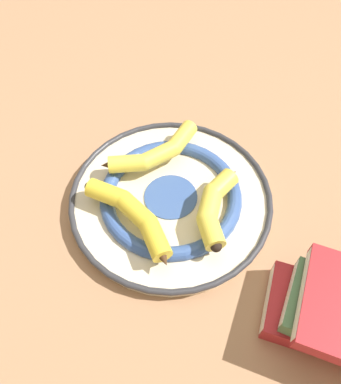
% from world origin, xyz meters
% --- Properties ---
extents(ground_plane, '(2.80, 2.80, 0.00)m').
position_xyz_m(ground_plane, '(0.00, 0.00, 0.00)').
color(ground_plane, '#A87A56').
extents(decorative_bowl, '(0.37, 0.37, 0.04)m').
position_xyz_m(decorative_bowl, '(0.01, 0.00, 0.02)').
color(decorative_bowl, beige).
rests_on(decorative_bowl, ground_plane).
extents(banana_a, '(0.07, 0.17, 0.03)m').
position_xyz_m(banana_a, '(-0.07, 0.03, 0.06)').
color(banana_a, yellow).
rests_on(banana_a, decorative_bowl).
extents(banana_b, '(0.18, 0.14, 0.03)m').
position_xyz_m(banana_b, '(0.06, 0.07, 0.06)').
color(banana_b, yellow).
rests_on(banana_b, decorative_bowl).
extents(banana_c, '(0.16, 0.15, 0.03)m').
position_xyz_m(banana_c, '(0.05, -0.07, 0.05)').
color(banana_c, yellow).
rests_on(banana_c, decorative_bowl).
extents(book_stack, '(0.21, 0.17, 0.10)m').
position_xyz_m(book_stack, '(-0.28, 0.17, 0.05)').
color(book_stack, '#AD2328').
rests_on(book_stack, ground_plane).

